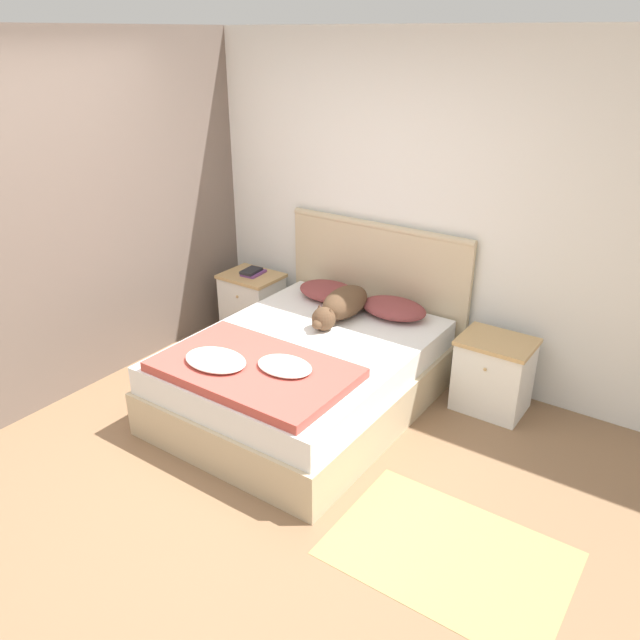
% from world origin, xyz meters
% --- Properties ---
extents(ground_plane, '(16.00, 16.00, 0.00)m').
position_xyz_m(ground_plane, '(0.00, 0.00, 0.00)').
color(ground_plane, '#896647').
extents(wall_back, '(9.00, 0.06, 2.55)m').
position_xyz_m(wall_back, '(0.00, 2.13, 1.27)').
color(wall_back, white).
rests_on(wall_back, ground_plane).
extents(wall_side_left, '(0.06, 3.10, 2.55)m').
position_xyz_m(wall_side_left, '(-1.48, 1.05, 1.27)').
color(wall_side_left, '#706056').
rests_on(wall_side_left, ground_plane).
extents(bed, '(1.52, 1.95, 0.52)m').
position_xyz_m(bed, '(0.10, 1.06, 0.25)').
color(bed, '#C6B28E').
rests_on(bed, ground_plane).
extents(headboard, '(1.60, 0.06, 1.15)m').
position_xyz_m(headboard, '(0.10, 2.06, 0.60)').
color(headboard, '#C6B28E').
rests_on(headboard, ground_plane).
extents(nightstand_left, '(0.51, 0.41, 0.55)m').
position_xyz_m(nightstand_left, '(-1.02, 1.81, 0.28)').
color(nightstand_left, white).
rests_on(nightstand_left, ground_plane).
extents(nightstand_right, '(0.51, 0.41, 0.55)m').
position_xyz_m(nightstand_right, '(1.23, 1.81, 0.28)').
color(nightstand_right, white).
rests_on(nightstand_right, ground_plane).
extents(pillow_left, '(0.52, 0.35, 0.13)m').
position_xyz_m(pillow_left, '(-0.20, 1.81, 0.58)').
color(pillow_left, brown).
rests_on(pillow_left, bed).
extents(pillow_right, '(0.52, 0.35, 0.13)m').
position_xyz_m(pillow_right, '(0.40, 1.81, 0.58)').
color(pillow_right, brown).
rests_on(pillow_right, bed).
extents(quilt, '(1.25, 0.77, 0.11)m').
position_xyz_m(quilt, '(0.09, 0.51, 0.56)').
color(quilt, '#BC4C42').
rests_on(quilt, bed).
extents(dog, '(0.26, 0.73, 0.23)m').
position_xyz_m(dog, '(0.09, 1.55, 0.62)').
color(dog, brown).
rests_on(dog, bed).
extents(book_stack, '(0.16, 0.23, 0.04)m').
position_xyz_m(book_stack, '(-1.02, 1.82, 0.57)').
color(book_stack, '#703D7F').
rests_on(book_stack, nightstand_left).
extents(rug, '(1.22, 0.84, 0.00)m').
position_xyz_m(rug, '(1.57, 0.33, 0.00)').
color(rug, tan).
rests_on(rug, ground_plane).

